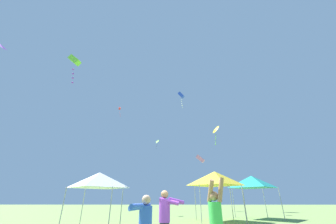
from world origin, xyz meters
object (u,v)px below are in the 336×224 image
object	(u,v)px
canopy_tent_yellow	(215,178)
kite_red_box	(120,109)
person_flyer_green	(216,219)
kite_yellow_delta	(215,130)
person_companion_purple	(166,215)
canopy_tent_teal	(252,182)
kite_blue_box	(181,96)
kite_lime_box	(74,61)
kite_lime_diamond	(157,142)
canopy_tent_white	(99,180)
kite_pink_box	(200,159)

from	to	relation	value
canopy_tent_yellow	kite_red_box	xyz separation A→B (m)	(-10.83, 8.69, 10.37)
person_flyer_green	kite_yellow_delta	size ratio (longest dim) A/B	0.63
person_flyer_green	person_companion_purple	xyz separation A→B (m)	(-1.31, 1.35, 0.01)
kite_yellow_delta	canopy_tent_teal	bearing A→B (deg)	-90.99
canopy_tent_yellow	kite_red_box	world-z (taller)	kite_red_box
kite_blue_box	person_companion_purple	bearing A→B (deg)	-95.57
canopy_tent_yellow	kite_lime_box	bearing A→B (deg)	-178.41
canopy_tent_yellow	kite_red_box	bearing A→B (deg)	141.24
kite_red_box	kite_lime_diamond	size ratio (longest dim) A/B	0.93
kite_yellow_delta	kite_lime_diamond	bearing A→B (deg)	150.86
canopy_tent_teal	kite_yellow_delta	bearing A→B (deg)	89.01
canopy_tent_teal	canopy_tent_white	distance (m)	13.13
canopy_tent_white	person_companion_purple	bearing A→B (deg)	-53.19
person_flyer_green	kite_lime_box	bearing A→B (deg)	137.19
kite_pink_box	kite_yellow_delta	xyz separation A→B (m)	(2.73, -0.83, 4.58)
canopy_tent_teal	kite_blue_box	world-z (taller)	kite_blue_box
canopy_tent_teal	canopy_tent_white	bearing A→B (deg)	-154.52
kite_yellow_delta	kite_lime_box	distance (m)	22.88
kite_lime_diamond	kite_blue_box	xyz separation A→B (m)	(4.33, -8.95, 5.10)
person_companion_purple	canopy_tent_white	distance (m)	7.42
person_companion_purple	kite_red_box	size ratio (longest dim) A/B	1.17
kite_pink_box	kite_yellow_delta	bearing A→B (deg)	-16.87
canopy_tent_white	kite_blue_box	world-z (taller)	kite_blue_box
kite_pink_box	canopy_tent_yellow	bearing A→B (deg)	-94.73
kite_yellow_delta	person_companion_purple	bearing A→B (deg)	-108.17
kite_red_box	kite_lime_box	distance (m)	9.51
kite_red_box	kite_pink_box	xyz separation A→B (m)	(12.07, 6.37, -5.94)
kite_blue_box	kite_pink_box	bearing A→B (deg)	54.16
kite_pink_box	kite_lime_box	xyz separation A→B (m)	(-14.69, -15.44, 7.09)
person_flyer_green	kite_pink_box	distance (m)	26.70
kite_blue_box	canopy_tent_white	bearing A→B (deg)	-113.78
kite_pink_box	canopy_tent_teal	bearing A→B (deg)	-78.89
kite_yellow_delta	kite_lime_box	xyz separation A→B (m)	(-17.42, -14.61, 2.51)
kite_red_box	kite_yellow_delta	bearing A→B (deg)	20.53
kite_lime_diamond	kite_yellow_delta	xyz separation A→B (m)	(10.07, -5.61, 0.41)
person_companion_purple	canopy_tent_white	bearing A→B (deg)	126.81
kite_lime_diamond	kite_yellow_delta	world-z (taller)	kite_yellow_delta
kite_lime_diamond	kite_lime_box	world-z (taller)	kite_lime_box
canopy_tent_white	kite_pink_box	xyz separation A→B (m)	(9.32, 18.49, 4.85)
person_companion_purple	canopy_tent_teal	world-z (taller)	canopy_tent_teal
person_flyer_green	canopy_tent_white	xyz separation A→B (m)	(-5.66, 7.17, 1.56)
person_flyer_green	person_companion_purple	distance (m)	1.89
person_flyer_green	kite_blue_box	distance (m)	26.61
kite_yellow_delta	kite_red_box	bearing A→B (deg)	-159.47
kite_lime_diamond	person_companion_purple	bearing A→B (deg)	-85.35
canopy_tent_teal	kite_pink_box	xyz separation A→B (m)	(-2.52, 12.85, 4.51)
kite_lime_diamond	canopy_tent_white	bearing A→B (deg)	-94.87
kite_lime_diamond	kite_pink_box	distance (m)	9.70
canopy_tent_teal	kite_red_box	size ratio (longest dim) A/B	2.29
person_companion_purple	canopy_tent_white	size ratio (longest dim) A/B	0.58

